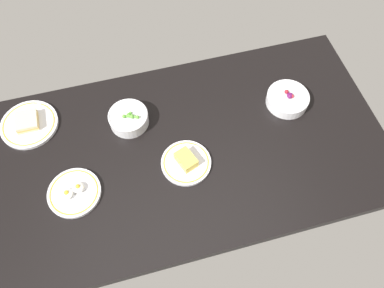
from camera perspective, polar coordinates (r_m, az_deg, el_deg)
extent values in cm
cube|color=black|center=(146.16, 0.00, -0.77)|extent=(147.86, 81.04, 4.00)
cylinder|color=silver|center=(158.37, 14.07, 6.48)|extent=(16.73, 16.73, 4.30)
torus|color=silver|center=(156.69, 14.24, 6.94)|extent=(16.86, 16.86, 0.80)
sphere|color=#59144C|center=(155.56, 14.41, 6.94)|extent=(1.94, 1.94, 1.94)
sphere|color=#B2232D|center=(155.97, 14.69, 6.95)|extent=(1.66, 1.66, 1.66)
sphere|color=#59144C|center=(156.13, 14.28, 7.15)|extent=(1.57, 1.57, 1.57)
sphere|color=#59144C|center=(155.99, 14.50, 7.11)|extent=(1.94, 1.94, 1.94)
sphere|color=maroon|center=(156.77, 13.96, 7.59)|extent=(1.68, 1.68, 1.68)
cylinder|color=silver|center=(149.91, -9.43, 3.75)|extent=(15.16, 15.16, 5.14)
torus|color=silver|center=(147.79, -9.57, 4.29)|extent=(15.35, 15.35, 0.80)
sphere|color=#599E38|center=(147.54, -9.20, 4.62)|extent=(1.10, 1.10, 1.10)
sphere|color=#599E38|center=(146.17, -8.43, 4.05)|extent=(1.17, 1.17, 1.17)
sphere|color=#599E38|center=(146.67, -9.35, 4.19)|extent=(1.38, 1.38, 1.38)
sphere|color=#599E38|center=(146.22, -8.97, 4.08)|extent=(1.53, 1.53, 1.53)
sphere|color=#599E38|center=(146.82, -10.15, 4.11)|extent=(1.50, 1.50, 1.50)
sphere|color=#599E38|center=(145.88, -8.16, 4.01)|extent=(1.39, 1.39, 1.39)
sphere|color=#599E38|center=(146.76, -9.60, 4.19)|extent=(1.42, 1.42, 1.42)
sphere|color=#599E38|center=(147.33, -9.49, 4.44)|extent=(1.13, 1.13, 1.13)
sphere|color=#599E38|center=(146.71, -8.97, 4.24)|extent=(1.20, 1.20, 1.20)
cylinder|color=silver|center=(140.53, -0.89, -2.83)|extent=(18.51, 18.51, 1.21)
torus|color=gold|center=(139.99, -0.89, -2.72)|extent=(16.79, 16.79, 0.50)
cube|color=#F2D14C|center=(138.29, -0.90, -2.36)|extent=(8.02, 9.49, 3.82)
cylinder|color=silver|center=(141.76, -17.19, -6.98)|extent=(18.83, 18.83, 1.35)
torus|color=gold|center=(141.16, -17.26, -6.87)|extent=(17.07, 17.07, 0.50)
ellipsoid|color=white|center=(140.26, -18.17, -7.09)|extent=(4.27, 4.27, 2.35)
sphere|color=yellow|center=(139.32, -18.29, -6.93)|extent=(1.71, 1.71, 1.71)
ellipsoid|color=white|center=(140.07, -16.62, -6.28)|extent=(4.16, 4.16, 2.29)
sphere|color=yellow|center=(139.16, -16.73, -6.11)|extent=(1.66, 1.66, 1.66)
cylinder|color=silver|center=(161.72, -23.16, 2.70)|extent=(22.21, 22.21, 1.35)
torus|color=gold|center=(161.20, -23.24, 2.83)|extent=(20.04, 20.04, 0.50)
cube|color=beige|center=(160.73, -23.31, 2.95)|extent=(8.12, 8.74, 1.20)
cube|color=#E5B24C|center=(159.96, -23.44, 3.14)|extent=(8.12, 8.74, 0.80)
cube|color=beige|center=(159.19, -23.56, 3.33)|extent=(8.12, 8.74, 1.20)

